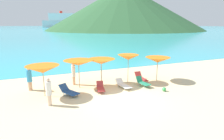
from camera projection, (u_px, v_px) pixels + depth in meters
ground_plane at (85, 69)px, 21.41m from camera, size 50.00×100.00×0.30m
ocean_water at (37, 28)px, 217.33m from camera, size 650.00×440.00×0.02m
headland_hill at (124, 8)px, 146.33m from camera, size 119.40×119.40×33.41m
umbrella_0 at (43, 69)px, 12.67m from camera, size 2.36×2.36×2.15m
umbrella_1 at (79, 63)px, 14.37m from camera, size 2.44×2.44×2.18m
umbrella_2 at (101, 61)px, 15.15m from camera, size 2.45×2.45×2.13m
umbrella_3 at (128, 57)px, 15.69m from camera, size 1.76×1.76×2.37m
umbrella_4 at (158, 60)px, 16.24m from camera, size 2.13×2.13×2.07m
lounge_chair_0 at (101, 88)px, 13.94m from camera, size 0.77×1.36×0.65m
lounge_chair_1 at (143, 82)px, 15.12m from camera, size 0.71×1.41×0.70m
lounge_chair_2 at (69, 91)px, 13.21m from camera, size 1.29×1.74×0.67m
lounge_chair_3 at (123, 85)px, 14.75m from camera, size 0.74×1.71×0.57m
lounge_chair_4 at (141, 78)px, 16.56m from camera, size 0.72×1.70×0.66m
beachgoer_0 at (49, 91)px, 11.38m from camera, size 0.33×0.33×1.73m
beachgoer_1 at (29, 78)px, 14.02m from camera, size 0.37×0.37×1.75m
beachgoer_2 at (73, 73)px, 15.31m from camera, size 0.30×0.30×1.82m
beach_ball at (164, 89)px, 13.99m from camera, size 0.31×0.31×0.31m
cruise_ship at (68, 21)px, 260.60m from camera, size 66.27×21.69×21.46m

